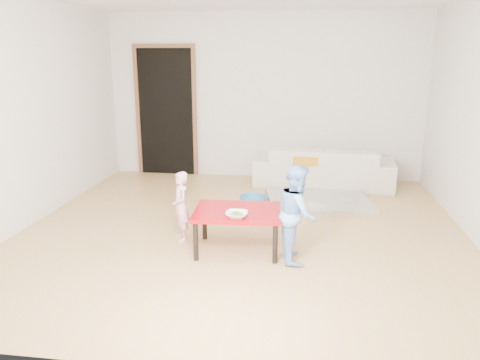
% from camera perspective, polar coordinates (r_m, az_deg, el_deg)
% --- Properties ---
extents(floor, '(5.00, 5.00, 0.01)m').
position_cam_1_polar(floor, '(5.39, 0.30, -6.14)').
color(floor, tan).
rests_on(floor, ground).
extents(back_wall, '(5.00, 0.02, 2.60)m').
position_cam_1_polar(back_wall, '(7.54, 2.92, 10.10)').
color(back_wall, silver).
rests_on(back_wall, floor).
extents(left_wall, '(0.02, 5.00, 2.60)m').
position_cam_1_polar(left_wall, '(5.94, -24.54, 7.45)').
color(left_wall, silver).
rests_on(left_wall, floor).
extents(doorway, '(1.02, 0.08, 2.11)m').
position_cam_1_polar(doorway, '(7.85, -8.94, 8.13)').
color(doorway, brown).
rests_on(doorway, back_wall).
extents(sofa, '(2.12, 0.95, 0.60)m').
position_cam_1_polar(sofa, '(7.23, 10.15, 1.65)').
color(sofa, beige).
rests_on(sofa, floor).
extents(cushion, '(0.55, 0.51, 0.13)m').
position_cam_1_polar(cushion, '(6.98, 8.27, 2.59)').
color(cushion, orange).
rests_on(cushion, sofa).
extents(red_table, '(0.90, 0.70, 0.43)m').
position_cam_1_polar(red_table, '(4.79, -0.29, -6.15)').
color(red_table, '#9C0810').
rests_on(red_table, floor).
extents(bowl, '(0.22, 0.22, 0.05)m').
position_cam_1_polar(bowl, '(4.50, -0.40, -4.25)').
color(bowl, white).
rests_on(bowl, red_table).
extents(broccoli, '(0.12, 0.12, 0.06)m').
position_cam_1_polar(broccoli, '(4.50, -0.40, -4.23)').
color(broccoli, '#2D5919').
rests_on(broccoli, red_table).
extents(child_pink, '(0.30, 0.33, 0.76)m').
position_cam_1_polar(child_pink, '(5.04, -7.23, -3.23)').
color(child_pink, pink).
rests_on(child_pink, floor).
extents(child_blue, '(0.42, 0.51, 0.95)m').
position_cam_1_polar(child_blue, '(4.53, 6.97, -4.05)').
color(child_blue, '#6CAEFB').
rests_on(child_blue, floor).
extents(basin, '(0.37, 0.37, 0.11)m').
position_cam_1_polar(basin, '(6.27, 1.63, -2.51)').
color(basin, teal).
rests_on(basin, floor).
extents(blanket, '(1.52, 1.34, 0.07)m').
position_cam_1_polar(blanket, '(6.45, 9.52, -2.42)').
color(blanket, '#BAB1A4').
rests_on(blanket, floor).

